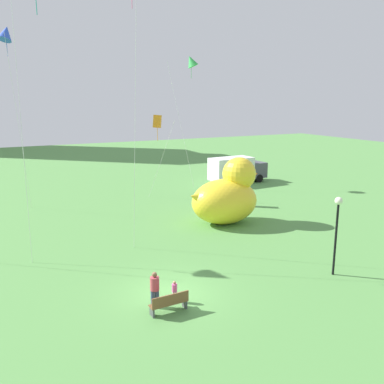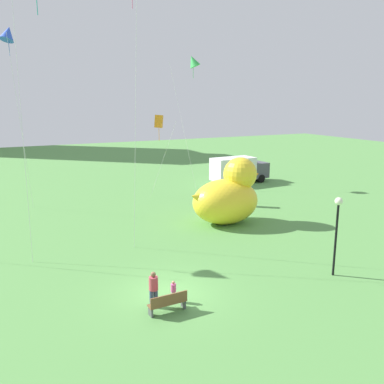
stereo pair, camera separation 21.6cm
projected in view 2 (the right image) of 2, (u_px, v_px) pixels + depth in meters
The scene contains 10 objects.
ground_plane at pixel (169, 293), 19.73m from camera, with size 140.00×140.00×0.00m, color #569247.
park_bench at pixel (168, 302), 17.88m from camera, with size 1.75×0.51×0.90m.
person_adult at pixel (154, 288), 18.29m from camera, with size 0.41×0.41×1.66m.
person_child at pixel (173, 290), 18.84m from camera, with size 0.25×0.25×1.01m.
giant_inflatable_duck at pixel (228, 196), 30.54m from camera, with size 5.90×3.79×4.89m.
lamppost at pixel (337, 220), 21.13m from camera, with size 0.40×0.40×4.21m.
box_truck at pixel (239, 170), 45.41m from camera, with size 6.66×2.67×2.85m.
kite_green at pixel (193, 61), 42.26m from camera, with size 3.26×3.20×13.58m.
kite_blue at pixel (8, 34), 32.11m from camera, with size 1.80×1.75×14.77m.
kite_orange at pixel (159, 122), 36.25m from camera, with size 2.29×2.24×7.75m.
Camera 2 is at (-7.10, -16.78, 9.08)m, focal length 38.68 mm.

